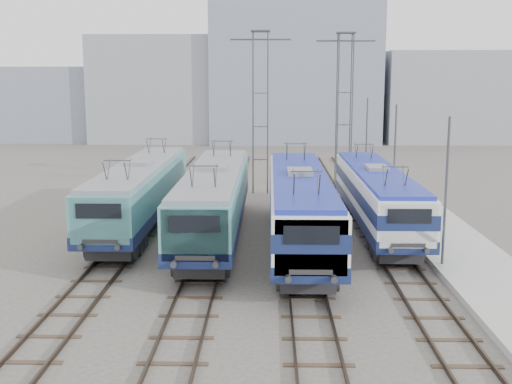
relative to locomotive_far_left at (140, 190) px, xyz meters
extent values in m
plane|color=#514C47|center=(6.75, -9.80, -2.29)|extent=(160.00, 160.00, 0.00)
cube|color=#9E9E99|center=(16.95, -1.80, -2.14)|extent=(4.00, 70.00, 0.30)
cube|color=#14204C|center=(0.00, 0.23, -0.88)|extent=(2.91, 18.41, 0.61)
cube|color=teal|center=(0.00, 0.23, 0.34)|extent=(2.86, 18.41, 1.84)
cube|color=teal|center=(0.00, -8.62, 0.16)|extent=(2.64, 0.72, 2.09)
cube|color=slate|center=(0.00, 0.23, 1.37)|extent=(2.64, 17.68, 0.20)
cube|color=#262628|center=(0.00, -5.91, -1.65)|extent=(2.15, 3.68, 0.69)
cube|color=#262628|center=(0.00, 6.36, -1.65)|extent=(2.15, 3.68, 0.69)
cube|color=#14204C|center=(4.50, -2.18, -0.86)|extent=(2.97, 18.78, 0.63)
cube|color=teal|center=(4.50, -2.18, 0.39)|extent=(2.92, 18.78, 1.88)
cube|color=teal|center=(4.50, -11.21, 0.21)|extent=(2.69, 0.73, 2.13)
cube|color=slate|center=(4.50, -2.18, 1.44)|extent=(2.69, 18.03, 0.21)
cube|color=#262628|center=(4.50, -8.44, -1.64)|extent=(2.19, 3.76, 0.70)
cube|color=#262628|center=(4.50, 4.08, -1.64)|extent=(2.19, 3.76, 0.70)
cube|color=#14204C|center=(9.00, -3.93, -0.85)|extent=(2.99, 18.88, 0.63)
cube|color=white|center=(9.00, -3.93, 0.41)|extent=(2.94, 18.88, 1.89)
cube|color=#14204C|center=(9.00, -3.93, 0.35)|extent=(2.98, 18.90, 0.73)
cube|color=white|center=(9.00, -13.00, 0.22)|extent=(2.70, 0.73, 2.14)
cube|color=navy|center=(9.00, -3.93, 1.46)|extent=(2.70, 18.12, 0.21)
cube|color=#262628|center=(9.00, -10.22, -1.64)|extent=(2.20, 3.78, 0.71)
cube|color=#262628|center=(9.00, 2.36, -1.64)|extent=(2.20, 3.78, 0.71)
cube|color=#14204C|center=(13.50, -0.32, -0.95)|extent=(2.76, 17.43, 0.58)
cube|color=white|center=(13.50, -0.32, 0.21)|extent=(2.71, 17.43, 1.74)
cube|color=#14204C|center=(13.50, -0.32, 0.16)|extent=(2.75, 17.45, 0.68)
cube|color=white|center=(13.50, -8.70, 0.04)|extent=(2.49, 0.68, 1.98)
cube|color=navy|center=(13.50, -0.32, 1.18)|extent=(2.49, 16.73, 0.19)
cube|color=#262628|center=(13.50, -6.13, -1.67)|extent=(2.03, 3.49, 0.65)
cube|color=#262628|center=(13.50, 5.48, -1.67)|extent=(2.03, 3.49, 0.65)
cylinder|color=#3F4247|center=(6.20, 11.65, 3.71)|extent=(0.10, 0.10, 12.00)
cylinder|color=#3F4247|center=(7.30, 11.65, 3.71)|extent=(0.10, 0.10, 12.00)
cylinder|color=#3F4247|center=(6.20, 12.75, 3.71)|extent=(0.10, 0.10, 12.00)
cylinder|color=#3F4247|center=(7.30, 12.75, 3.71)|extent=(0.10, 0.10, 12.00)
cube|color=#3F4247|center=(6.75, 12.20, 9.11)|extent=(4.50, 0.12, 0.12)
cylinder|color=#3F4247|center=(12.70, 13.65, 3.71)|extent=(0.10, 0.10, 12.00)
cylinder|color=#3F4247|center=(13.80, 13.65, 3.71)|extent=(0.10, 0.10, 12.00)
cylinder|color=#3F4247|center=(12.70, 14.75, 3.71)|extent=(0.10, 0.10, 12.00)
cylinder|color=#3F4247|center=(13.80, 14.75, 3.71)|extent=(0.10, 0.10, 12.00)
cube|color=#3F4247|center=(13.25, 14.20, 9.11)|extent=(4.50, 0.12, 0.12)
cylinder|color=#3F4247|center=(15.35, -7.80, 1.21)|extent=(0.12, 0.12, 7.00)
cylinder|color=#3F4247|center=(15.35, 4.20, 1.21)|extent=(0.12, 0.12, 7.00)
cylinder|color=#3F4247|center=(15.35, 16.20, 1.21)|extent=(0.12, 0.12, 7.00)
cube|color=gray|center=(-7.25, 52.20, 4.71)|extent=(18.00, 12.00, 14.00)
cube|color=gray|center=(10.75, 52.20, 6.71)|extent=(22.00, 14.00, 18.00)
cube|color=gray|center=(30.75, 52.20, 3.71)|extent=(16.00, 12.00, 12.00)
cube|color=gray|center=(-23.25, 52.20, 2.71)|extent=(14.00, 10.00, 10.00)
camera|label=1|loc=(7.46, -36.17, 6.41)|focal=45.00mm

